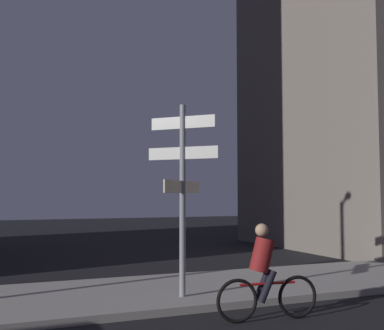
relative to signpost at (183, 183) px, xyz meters
The scene contains 4 objects.
sidewalk_kerb 2.42m from the signpost, 90.25° to the left, with size 40.00×3.39×0.14m, color #9E9991.
signpost is the anchor object (origin of this frame).
cyclist 2.44m from the signpost, 64.15° to the right, with size 1.82×0.37×1.61m.
building_right_block 15.42m from the signpost, 29.11° to the left, with size 9.51×8.99×19.30m.
Camera 1 is at (-3.35, -3.07, 2.08)m, focal length 44.04 mm.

